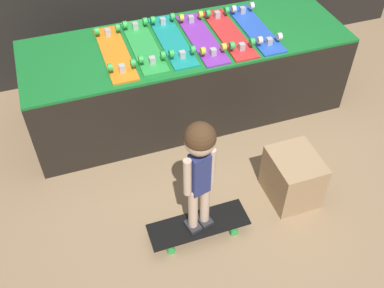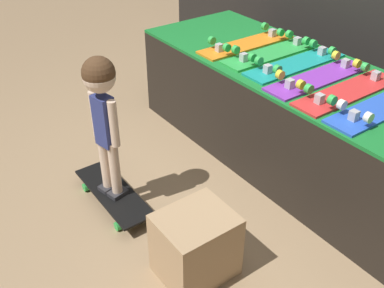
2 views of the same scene
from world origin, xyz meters
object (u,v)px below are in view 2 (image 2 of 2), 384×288
Objects in this scene: skateboard_orange_on_rack at (247,43)px; child at (102,103)px; skateboard_blue_on_rack at (383,106)px; skateboard_teal_on_rack at (296,63)px; skateboard_purple_on_rack at (318,77)px; skateboard_on_floor at (114,194)px; skateboard_red_on_rack at (348,90)px; storage_box at (196,245)px; skateboard_green_on_rack at (271,52)px.

child reaches higher than skateboard_orange_on_rack.
skateboard_orange_on_rack and skateboard_blue_on_rack have the same top height.
skateboard_teal_on_rack is at bearing 176.20° from skateboard_blue_on_rack.
skateboard_purple_on_rack reaches higher than skateboard_on_floor.
skateboard_purple_on_rack is at bearing -1.60° from skateboard_orange_on_rack.
skateboard_on_floor is at bearing -100.23° from skateboard_teal_on_rack.
skateboard_teal_on_rack and skateboard_red_on_rack have the same top height.
skateboard_purple_on_rack is 0.22m from skateboard_red_on_rack.
child is at bearing -79.84° from skateboard_orange_on_rack.
skateboard_purple_on_rack and skateboard_blue_on_rack have the same top height.
skateboard_on_floor is at bearing -119.11° from skateboard_red_on_rack.
child reaches higher than skateboard_red_on_rack.
child is at bearing -172.66° from storage_box.
skateboard_blue_on_rack is at bearing -2.97° from skateboard_green_on_rack.
skateboard_purple_on_rack is (0.65, -0.02, 0.00)m from skateboard_orange_on_rack.
skateboard_red_on_rack is at bearing 92.77° from storage_box.
child is 2.38× the size of storage_box.
storage_box is (0.49, -1.13, -0.50)m from skateboard_teal_on_rack.
skateboard_on_floor is (-0.22, -1.22, -0.61)m from skateboard_teal_on_rack.
skateboard_blue_on_rack is (0.65, -0.04, 0.00)m from skateboard_teal_on_rack.
skateboard_orange_on_rack is 1.00× the size of skateboard_green_on_rack.
skateboard_on_floor is (-0.87, -1.18, -0.61)m from skateboard_blue_on_rack.
skateboard_green_on_rack is 1.00× the size of skateboard_purple_on_rack.
skateboard_purple_on_rack is at bearing -10.30° from skateboard_teal_on_rack.
skateboard_orange_on_rack is 1.00× the size of skateboard_teal_on_rack.
skateboard_on_floor is (0.21, -1.20, -0.61)m from skateboard_orange_on_rack.
skateboard_blue_on_rack is (0.22, 0.00, 0.00)m from skateboard_red_on_rack.
skateboard_orange_on_rack is 1.52m from storage_box.
skateboard_red_on_rack is (0.22, -0.00, 0.00)m from skateboard_purple_on_rack.
skateboard_green_on_rack and skateboard_purple_on_rack have the same top height.
skateboard_teal_on_rack is 0.44m from skateboard_red_on_rack.
storage_box is (0.71, 0.09, 0.11)m from skateboard_on_floor.
skateboard_on_floor is 1.80× the size of storage_box.
skateboard_red_on_rack is (0.65, -0.05, 0.00)m from skateboard_green_on_rack.
skateboard_on_floor is at bearing -110.34° from skateboard_purple_on_rack.
skateboard_purple_on_rack and skateboard_red_on_rack have the same top height.
skateboard_teal_on_rack is 2.04× the size of storage_box.
skateboard_on_floor is (-0.65, -1.17, -0.61)m from skateboard_red_on_rack.
storage_box is at bearing -66.64° from skateboard_teal_on_rack.
skateboard_purple_on_rack is (0.43, -0.04, 0.00)m from skateboard_green_on_rack.
skateboard_red_on_rack and skateboard_blue_on_rack have the same top height.
skateboard_orange_on_rack is at bearing 178.84° from skateboard_blue_on_rack.
skateboard_blue_on_rack is (0.43, -0.00, 0.00)m from skateboard_purple_on_rack.
skateboard_teal_on_rack is at bearing 174.27° from skateboard_red_on_rack.
skateboard_teal_on_rack and skateboard_blue_on_rack have the same top height.
skateboard_green_on_rack is at bearing 179.53° from skateboard_teal_on_rack.
child reaches higher than skateboard_blue_on_rack.
skateboard_blue_on_rack is at bearing 0.08° from skateboard_red_on_rack.
skateboard_red_on_rack reaches higher than storage_box.
skateboard_orange_on_rack is 1.22m from child.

